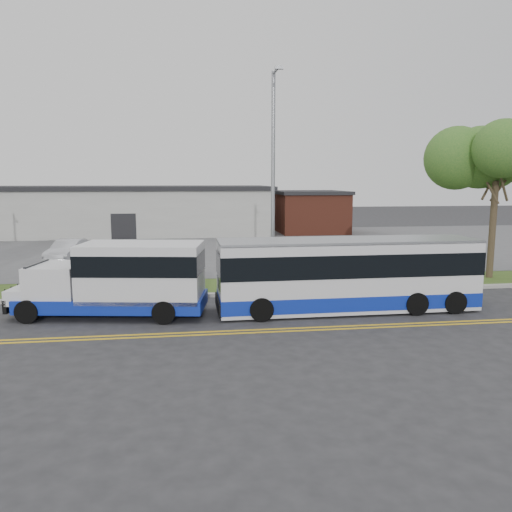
{
  "coord_description": "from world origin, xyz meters",
  "views": [
    {
      "loc": [
        -0.88,
        -19.58,
        4.89
      ],
      "look_at": [
        2.09,
        1.79,
        1.6
      ],
      "focal_mm": 35.0,
      "sensor_mm": 36.0,
      "label": 1
    }
  ],
  "objects": [
    {
      "name": "parked_car_a",
      "position": [
        -7.82,
        10.65,
        0.77
      ],
      "size": [
        2.11,
        4.25,
        1.34
      ],
      "primitive_type": "imported",
      "rotation": [
        0.0,
        0.0,
        -0.18
      ],
      "color": "#B2B3B9",
      "rests_on": "parking_lot"
    },
    {
      "name": "commercial_building",
      "position": [
        -6.0,
        27.0,
        2.18
      ],
      "size": [
        25.4,
        10.4,
        4.35
      ],
      "color": "#9E9E99",
      "rests_on": "ground"
    },
    {
      "name": "grocery_bag_right",
      "position": [
        -2.59,
        4.25,
        0.26
      ],
      "size": [
        0.32,
        0.32,
        0.32
      ],
      "primitive_type": "sphere",
      "color": "white",
      "rests_on": "verge"
    },
    {
      "name": "parking_lot",
      "position": [
        0.0,
        17.0,
        0.05
      ],
      "size": [
        80.0,
        25.0,
        0.1
      ],
      "primitive_type": "cube",
      "color": "#4C4C4F",
      "rests_on": "ground"
    },
    {
      "name": "streetlight_near",
      "position": [
        3.0,
        2.73,
        5.23
      ],
      "size": [
        0.35,
        1.53,
        9.5
      ],
      "color": "gray",
      "rests_on": "verge"
    },
    {
      "name": "lane_line_north",
      "position": [
        0.0,
        -3.85,
        0.01
      ],
      "size": [
        70.0,
        0.12,
        0.01
      ],
      "primitive_type": "cube",
      "color": "gold",
      "rests_on": "ground"
    },
    {
      "name": "lane_line_south",
      "position": [
        0.0,
        -4.15,
        0.01
      ],
      "size": [
        70.0,
        0.12,
        0.01
      ],
      "primitive_type": "cube",
      "color": "gold",
      "rests_on": "ground"
    },
    {
      "name": "curb",
      "position": [
        0.0,
        1.1,
        0.07
      ],
      "size": [
        80.0,
        0.3,
        0.15
      ],
      "primitive_type": "cube",
      "color": "#9E9B93",
      "rests_on": "ground"
    },
    {
      "name": "transit_bus",
      "position": [
        5.06,
        -1.8,
        1.37
      ],
      "size": [
        9.79,
        2.4,
        2.71
      ],
      "rotation": [
        0.0,
        0.0,
        0.01
      ],
      "color": "silver",
      "rests_on": "ground"
    },
    {
      "name": "pedestrian",
      "position": [
        -2.89,
        4.0,
        0.89
      ],
      "size": [
        0.66,
        0.53,
        1.58
      ],
      "primitive_type": "imported",
      "rotation": [
        0.0,
        0.0,
        3.44
      ],
      "color": "black",
      "rests_on": "verge"
    },
    {
      "name": "ground",
      "position": [
        0.0,
        0.0,
        0.0
      ],
      "size": [
        140.0,
        140.0,
        0.0
      ],
      "primitive_type": "plane",
      "color": "#28282B",
      "rests_on": "ground"
    },
    {
      "name": "grocery_bag_left",
      "position": [
        -3.19,
        3.75,
        0.26
      ],
      "size": [
        0.32,
        0.32,
        0.32
      ],
      "primitive_type": "sphere",
      "color": "white",
      "rests_on": "verge"
    },
    {
      "name": "shuttle_bus",
      "position": [
        -3.19,
        -1.44,
        1.42
      ],
      "size": [
        7.18,
        3.28,
        2.66
      ],
      "rotation": [
        0.0,
        0.0,
        -0.16
      ],
      "color": "#0E269D",
      "rests_on": "ground"
    },
    {
      "name": "tree_east",
      "position": [
        14.0,
        3.0,
        6.2
      ],
      "size": [
        5.2,
        5.2,
        8.33
      ],
      "color": "#36291D",
      "rests_on": "verge"
    },
    {
      "name": "verge",
      "position": [
        0.0,
        2.9,
        0.05
      ],
      "size": [
        80.0,
        3.3,
        0.1
      ],
      "primitive_type": "cube",
      "color": "#2D4717",
      "rests_on": "ground"
    },
    {
      "name": "brick_wing",
      "position": [
        10.5,
        26.0,
        1.96
      ],
      "size": [
        6.3,
        7.3,
        3.9
      ],
      "color": "brown",
      "rests_on": "ground"
    }
  ]
}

